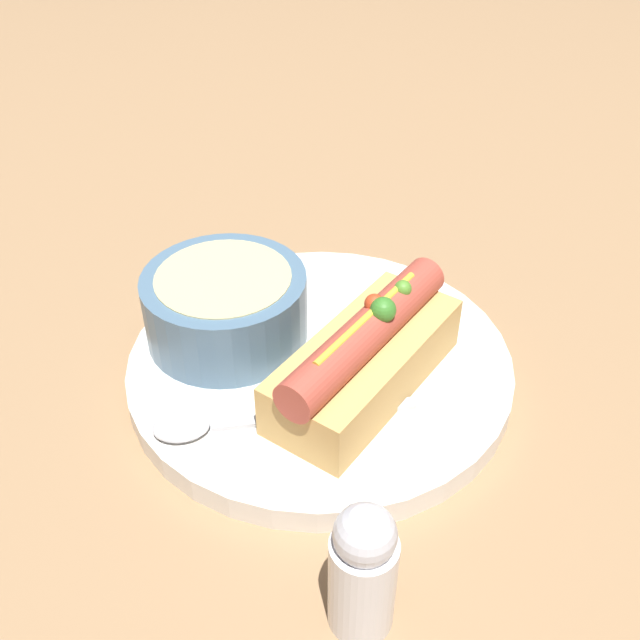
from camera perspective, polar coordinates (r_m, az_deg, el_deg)
ground_plane at (r=0.55m, az=0.00°, el=-4.25°), size 4.00×4.00×0.00m
dinner_plate at (r=0.54m, az=0.00°, el=-3.54°), size 0.28×0.28×0.02m
hot_dog at (r=0.50m, az=3.17°, el=-2.96°), size 0.16×0.09×0.07m
soup_bowl at (r=0.54m, az=-7.22°, el=1.24°), size 0.12×0.12×0.05m
spoon at (r=0.49m, az=-7.09°, el=-7.73°), size 0.15×0.12×0.01m
salt_shaker at (r=0.39m, az=3.29°, el=-18.45°), size 0.04×0.04×0.09m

